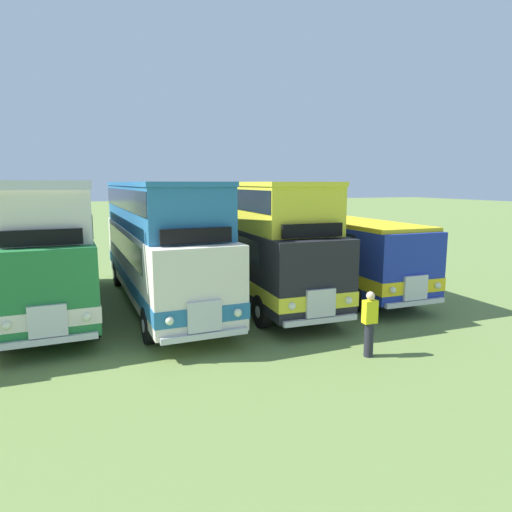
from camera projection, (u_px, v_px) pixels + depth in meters
bus_fifth_in_row at (49, 244)px, 15.67m from camera, size 3.00×10.52×4.52m
bus_sixth_in_row at (158, 238)px, 16.50m from camera, size 3.01×11.52×4.49m
bus_seventh_in_row at (252, 233)px, 17.90m from camera, size 2.71×11.48×4.49m
bus_eighth_in_row at (335, 247)px, 19.19m from camera, size 2.66×10.21×2.99m
marshal_person at (369, 323)px, 11.58m from camera, size 0.36×0.24×1.73m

